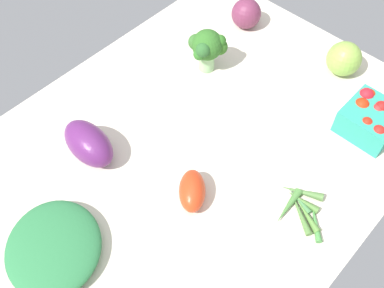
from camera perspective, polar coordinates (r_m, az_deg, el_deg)
tablecloth at (r=98.20cm, az=0.00°, el=-1.02°), size 104.00×76.00×2.00cm
berry_basket at (r=105.43cm, az=21.48°, el=3.05°), size 11.27×11.27×7.24cm
broccoli_head at (r=108.41cm, az=1.94°, el=12.10°), size 8.56×8.64×11.21cm
leafy_greens_clump at (r=87.92cm, az=-17.02°, el=-12.32°), size 25.41×25.83×4.19cm
red_onion_center at (r=123.50cm, az=6.83°, el=15.97°), size 7.77×7.77×7.77cm
roma_tomato at (r=88.90cm, az=0.02°, el=-5.90°), size 10.34×10.09×5.21cm
eggplant at (r=96.03cm, az=-12.88°, el=0.08°), size 8.42×13.73×7.64cm
okra_pile at (r=91.88cm, az=13.51°, el=-7.59°), size 11.43×13.20×1.73cm
heirloom_tomato_green at (r=115.43cm, az=18.57°, el=10.12°), size 8.28×8.28×8.28cm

